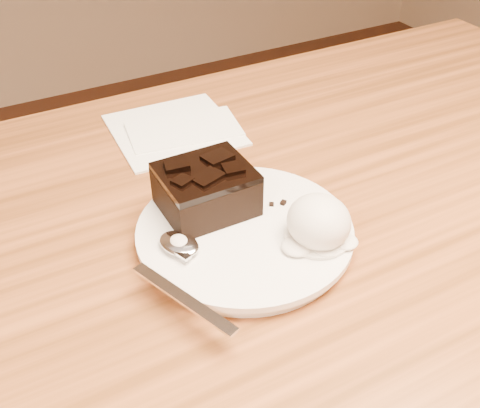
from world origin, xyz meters
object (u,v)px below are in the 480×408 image
plate (245,234)px  spoon (179,245)px  napkin (174,129)px  ice_cream_scoop (319,221)px  brownie (206,192)px

plate → spoon: (-0.07, 0.00, 0.01)m
spoon → napkin: bearing=47.5°
spoon → ice_cream_scoop: bearing=-42.5°
brownie → plate: bearing=-66.6°
plate → napkin: plate is taller
spoon → napkin: 0.25m
plate → brownie: brownie is taller
plate → spoon: bearing=179.1°
ice_cream_scoop → napkin: (-0.03, 0.28, -0.04)m
ice_cream_scoop → plate: bearing=138.0°
ice_cream_scoop → napkin: bearing=95.9°
ice_cream_scoop → napkin: size_ratio=0.42×
napkin → brownie: bearing=-102.9°
plate → napkin: 0.24m
brownie → napkin: bearing=77.1°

